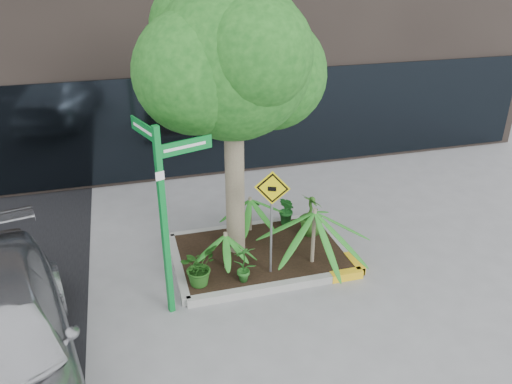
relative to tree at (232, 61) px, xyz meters
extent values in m
plane|color=gray|center=(0.23, -0.55, -3.74)|extent=(80.00, 80.00, 0.00)
cube|color=#9E9E99|center=(0.43, 0.85, -3.67)|extent=(3.20, 0.15, 0.15)
cube|color=#9E9E99|center=(0.43, -1.35, -3.67)|extent=(3.20, 0.15, 0.15)
cube|color=#9E9E99|center=(-1.17, -0.25, -3.67)|extent=(0.15, 2.20, 0.15)
cube|color=#9E9E99|center=(2.03, -0.25, -3.67)|extent=(0.15, 2.20, 0.15)
cube|color=yellow|center=(1.73, -1.35, -3.67)|extent=(0.60, 0.17, 0.15)
cube|color=black|center=(0.43, -0.25, -3.62)|extent=(3.05, 2.05, 0.06)
cylinder|color=gray|center=(0.00, -0.02, -2.09)|extent=(0.35, 0.35, 3.31)
cylinder|color=gray|center=(0.11, -0.02, -0.88)|extent=(0.63, 0.18, 1.07)
sphere|color=#175016|center=(0.00, -0.02, 0.00)|extent=(2.64, 2.64, 2.64)
sphere|color=#175016|center=(0.77, 0.31, -0.33)|extent=(1.98, 1.98, 1.98)
sphere|color=#175016|center=(-0.66, -0.24, -0.11)|extent=(1.98, 1.98, 1.98)
sphere|color=#175016|center=(0.22, -0.68, 0.23)|extent=(1.76, 1.76, 1.76)
sphere|color=#175016|center=(-0.33, 0.53, 0.45)|extent=(1.87, 1.87, 1.87)
cylinder|color=gray|center=(1.25, -0.86, -3.04)|extent=(0.07, 0.07, 1.10)
cylinder|color=gray|center=(-0.33, -0.63, -3.22)|extent=(0.07, 0.07, 0.74)
cylinder|color=gray|center=(0.45, 0.59, -3.22)|extent=(0.07, 0.07, 0.75)
imported|color=#1F5117|center=(-0.89, -0.96, -3.24)|extent=(0.89, 0.89, 0.70)
imported|color=#2B5C1B|center=(1.60, 0.12, -3.16)|extent=(0.60, 0.60, 0.87)
imported|color=#21601D|center=(-0.12, -1.10, -3.23)|extent=(0.44, 0.44, 0.73)
imported|color=#1B5D1F|center=(1.25, 0.60, -3.26)|extent=(0.43, 0.43, 0.66)
cube|color=#0C8731|center=(-1.43, -1.38, -2.15)|extent=(0.12, 0.12, 3.19)
cube|color=#0C8731|center=(-1.02, -1.24, -0.95)|extent=(0.85, 0.31, 0.20)
cube|color=#0C8731|center=(-1.57, -0.97, -0.73)|extent=(0.31, 0.85, 0.20)
cube|color=white|center=(-1.02, -1.26, -0.95)|extent=(0.65, 0.23, 0.05)
cube|color=white|center=(-1.58, -0.97, -0.73)|extent=(0.23, 0.65, 0.05)
cube|color=white|center=(-1.43, -1.43, -1.29)|extent=(0.13, 0.05, 0.14)
cylinder|color=slate|center=(0.42, -0.94, -2.69)|extent=(0.07, 0.09, 1.81)
cube|color=#FFE80D|center=(0.42, -0.96, -1.93)|extent=(0.56, 0.26, 0.60)
cube|color=black|center=(0.42, -0.97, -1.93)|extent=(0.49, 0.22, 0.54)
cube|color=#FFE80D|center=(0.42, -0.98, -1.93)|extent=(0.42, 0.19, 0.46)
cube|color=black|center=(0.41, -0.98, -1.94)|extent=(0.13, 0.06, 0.08)
camera|label=1|loc=(-1.88, -8.11, 1.58)|focal=35.00mm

